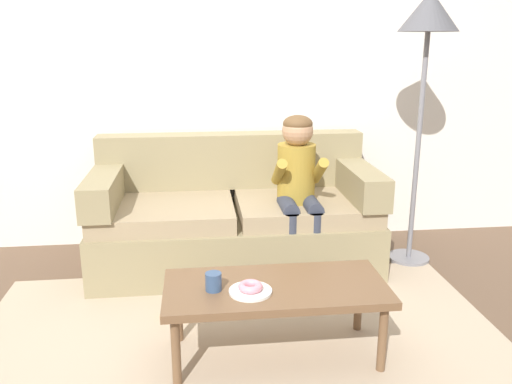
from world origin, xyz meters
TOP-DOWN VIEW (x-y plane):
  - ground at (0.00, 0.00)m, footprint 10.00×10.00m
  - wall_back at (0.00, 1.40)m, footprint 8.00×0.10m
  - area_rug at (0.00, -0.25)m, footprint 2.90×1.83m
  - couch at (0.05, 0.84)m, footprint 1.98×0.90m
  - coffee_table at (0.17, -0.38)m, footprint 1.11×0.51m
  - person_child at (0.47, 0.64)m, footprint 0.34×0.58m
  - plate at (0.03, -0.45)m, footprint 0.21×0.21m
  - donut at (0.03, -0.45)m, footprint 0.15×0.15m
  - mug at (-0.14, -0.41)m, footprint 0.08×0.08m
  - toy_controller at (-0.33, 0.08)m, footprint 0.23×0.09m
  - floor_lamp at (1.34, 0.74)m, footprint 0.40×0.40m

SIDE VIEW (x-z plane):
  - ground at x=0.00m, z-range 0.00..0.00m
  - area_rug at x=0.00m, z-range 0.00..0.01m
  - toy_controller at x=-0.33m, z-range 0.00..0.05m
  - couch at x=0.05m, z-range -0.12..0.79m
  - coffee_table at x=0.17m, z-range 0.16..0.57m
  - plate at x=0.03m, z-range 0.41..0.42m
  - donut at x=0.03m, z-range 0.42..0.46m
  - mug at x=-0.14m, z-range 0.41..0.50m
  - person_child at x=0.47m, z-range 0.12..1.22m
  - wall_back at x=0.00m, z-range 0.00..2.80m
  - floor_lamp at x=1.34m, z-range 0.67..2.57m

